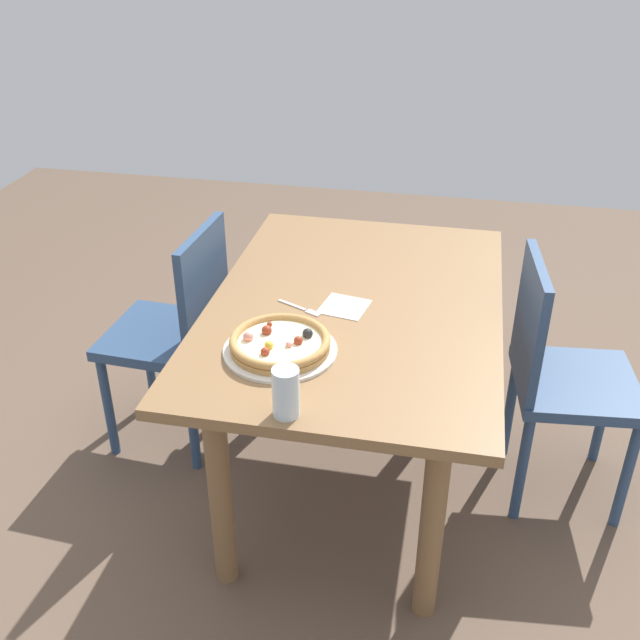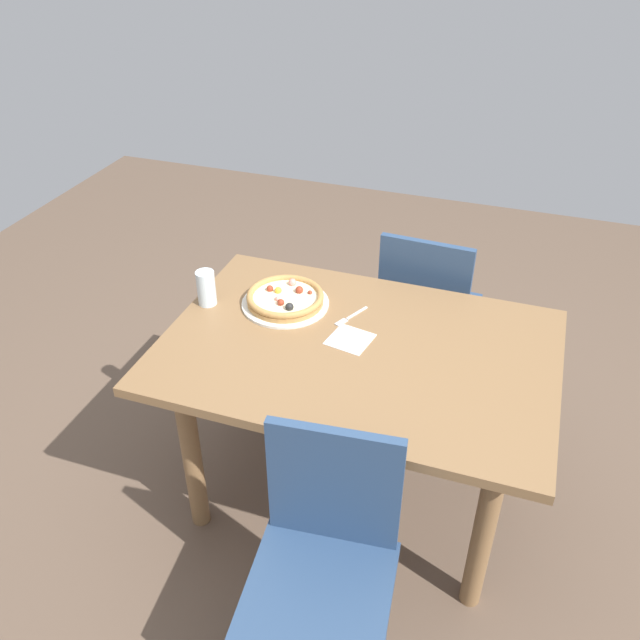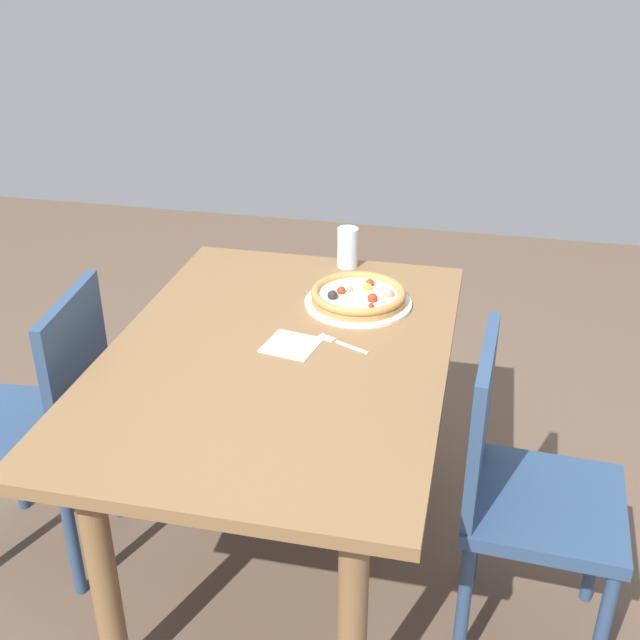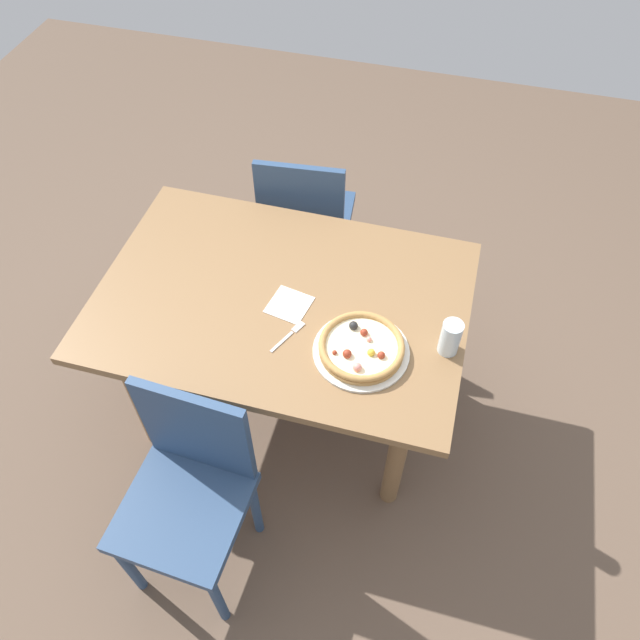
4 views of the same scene
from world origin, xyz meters
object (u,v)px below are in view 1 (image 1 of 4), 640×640
object	(u,v)px
plate	(280,350)
drinking_glass	(286,392)
dining_table	(355,331)
pizza	(280,343)
napkin	(344,307)
chair_far	(558,373)
chair_near	(178,328)
fork	(303,309)

from	to	relation	value
plate	drinking_glass	size ratio (longest dim) A/B	2.43
dining_table	pizza	world-z (taller)	pizza
pizza	napkin	world-z (taller)	pizza
plate	drinking_glass	world-z (taller)	drinking_glass
chair_far	dining_table	bearing A→B (deg)	-86.57
dining_table	drinking_glass	distance (m)	0.64
dining_table	drinking_glass	bearing A→B (deg)	-7.29
drinking_glass	chair_near	bearing A→B (deg)	-140.91
chair_near	napkin	distance (m)	0.71
dining_table	pizza	bearing A→B (deg)	-26.51
plate	napkin	xyz separation A→B (m)	(-0.29, 0.14, -0.00)
plate	drinking_glass	xyz separation A→B (m)	(0.28, 0.09, 0.06)
pizza	plate	bearing A→B (deg)	70.34
dining_table	chair_far	xyz separation A→B (m)	(-0.11, 0.68, -0.14)
fork	pizza	bearing A→B (deg)	-66.82
chair_near	pizza	size ratio (longest dim) A/B	3.09
napkin	chair_far	bearing A→B (deg)	101.60
dining_table	napkin	size ratio (longest dim) A/B	9.59
drinking_glass	chair_far	bearing A→B (deg)	133.61
chair_far	plate	world-z (taller)	chair_far
plate	pizza	bearing A→B (deg)	-109.66
fork	chair_far	bearing A→B (deg)	37.85
chair_near	chair_far	bearing A→B (deg)	-87.58
dining_table	chair_near	bearing A→B (deg)	-100.45
dining_table	chair_near	size ratio (longest dim) A/B	1.50
plate	drinking_glass	bearing A→B (deg)	17.26
chair_far	chair_near	bearing A→B (deg)	-96.33
chair_far	pizza	size ratio (longest dim) A/B	3.09
chair_far	napkin	size ratio (longest dim) A/B	6.40
dining_table	chair_near	distance (m)	0.70
chair_far	napkin	distance (m)	0.76
chair_near	chair_far	distance (m)	1.35
chair_near	fork	size ratio (longest dim) A/B	5.74
chair_near	napkin	bearing A→B (deg)	-100.92
chair_near	chair_far	xyz separation A→B (m)	(0.02, 1.35, 0.00)
plate	pizza	size ratio (longest dim) A/B	1.13
chair_far	pizza	xyz separation A→B (m)	(0.44, -0.84, 0.28)
drinking_glass	napkin	size ratio (longest dim) A/B	0.97
plate	drinking_glass	distance (m)	0.30
fork	napkin	world-z (taller)	fork
dining_table	chair_far	distance (m)	0.70
chair_near	drinking_glass	bearing A→B (deg)	-137.76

